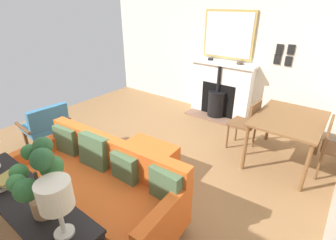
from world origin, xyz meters
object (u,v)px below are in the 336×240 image
Objects in this scene: potted_plant at (37,176)px; ottoman at (146,158)px; mantel_bowl_far at (240,63)px; dining_chair_by_back_wall at (333,144)px; armchair_accent at (46,124)px; sofa at (98,185)px; table_lamp_far_end at (55,197)px; fireplace at (220,92)px; dining_chair_near_fireplace at (248,121)px; console_table at (25,203)px; dining_table at (289,123)px; book_stack at (9,180)px; mantel_bowl_near at (211,59)px.

ottoman is at bearing -165.77° from potted_plant.
dining_chair_by_back_wall is at bearing 60.18° from mantel_bowl_far.
potted_plant is (4.05, 0.20, -0.05)m from mantel_bowl_far.
armchair_accent is at bearing -62.57° from dining_chair_by_back_wall.
sofa is 4.58× the size of table_lamp_far_end.
mantel_bowl_far is (-0.04, 0.34, 0.65)m from fireplace.
dining_chair_near_fireplace is (-3.00, 0.46, -0.59)m from potted_plant.
console_table is (4.03, 0.17, 0.15)m from fireplace.
dining_table is at bearing 148.73° from sofa.
sofa is 0.88m from book_stack.
table_lamp_far_end is at bearing 90.18° from book_stack.
fireplace is 2.49m from ottoman.
potted_plant is 3.10m from dining_chair_near_fireplace.
mantel_bowl_far is 0.21× the size of potted_plant.
dining_chair_near_fireplace is (1.00, 0.99, 0.00)m from fireplace.
dining_chair_near_fireplace is at bearing 32.13° from mantel_bowl_far.
ottoman is at bearing -178.08° from sofa.
book_stack is (4.03, -0.06, 0.28)m from fireplace.
mantel_bowl_near is 2.70m from ottoman.
table_lamp_far_end is 3.16m from dining_table.
mantel_bowl_near reaches higher than dining_chair_by_back_wall.
armchair_accent is (2.98, -1.28, -0.70)m from mantel_bowl_near.
armchair_accent is 0.93× the size of dining_chair_near_fireplace.
ottoman is 0.46× the size of console_table.
dining_chair_near_fireplace is at bearing -89.86° from dining_chair_by_back_wall.
book_stack is (4.08, -0.40, -0.37)m from mantel_bowl_far.
mantel_bowl_near is 4.13m from console_table.
table_lamp_far_end is 3.09m from dining_chair_near_fireplace.
dining_table is (1.00, 1.57, 0.15)m from fireplace.
console_table is 6.85× the size of book_stack.
mantel_bowl_far is 0.15× the size of dining_chair_near_fireplace.
potted_plant reaches higher than ottoman.
mantel_bowl_far is 4.11m from console_table.
book_stack reaches higher than console_table.
mantel_bowl_far is at bearing 147.23° from armchair_accent.
fireplace is 0.73m from mantel_bowl_far.
table_lamp_far_end reaches higher than armchair_accent.
dining_table is (-1.47, 1.43, 0.40)m from ottoman.
potted_plant is at bearing -19.07° from dining_table.
mantel_bowl_near is 2.74m from dining_chair_by_back_wall.
console_table is 0.27m from book_stack.
armchair_accent is at bearing -28.31° from fireplace.
mantel_bowl_near is (-0.04, -0.30, 0.65)m from fireplace.
dining_chair_by_back_wall reaches higher than dining_table.
potted_plant is 3.21m from dining_table.
dining_chair_near_fireplace is 0.99× the size of dining_chair_by_back_wall.
ottoman is 0.91× the size of dining_chair_near_fireplace.
dining_chair_near_fireplace is (-1.93, 2.57, 0.06)m from armchair_accent.
potted_plant is at bearing 92.77° from book_stack.
mantel_bowl_near is at bearing -168.43° from potted_plant.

